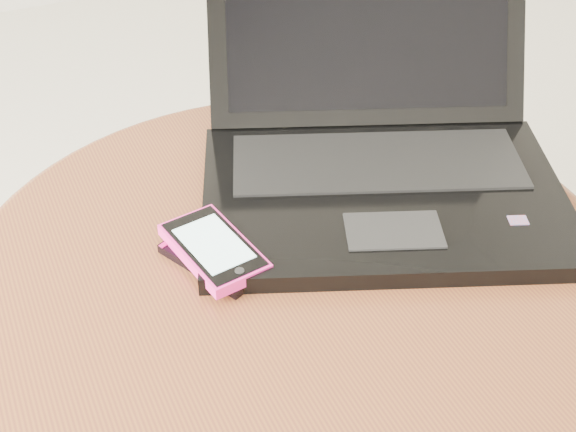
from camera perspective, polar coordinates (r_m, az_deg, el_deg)
name	(u,v)px	position (r m, az deg, el deg)	size (l,w,h in m)	color
table	(294,343)	(0.87, 0.44, -8.95)	(0.67, 0.67, 0.53)	#583015
laptop	(378,144)	(0.89, 6.40, 5.09)	(0.49, 0.50, 0.22)	black
phone_black	(215,257)	(0.79, -5.16, -2.93)	(0.10, 0.12, 0.01)	black
phone_pink	(214,249)	(0.78, -5.27, -2.32)	(0.08, 0.12, 0.01)	#FF2698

